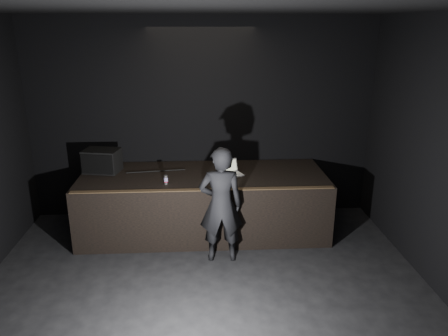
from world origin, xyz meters
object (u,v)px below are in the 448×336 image
stage_riser (204,203)px  person (221,205)px  stage_monitor (102,161)px  laptop (230,171)px  beer_can (166,180)px

stage_riser → person: size_ratio=2.31×
person → stage_monitor: bearing=-32.6°
laptop → beer_can: bearing=177.9°
stage_riser → laptop: bearing=-2.2°
laptop → person: bearing=-126.1°
stage_monitor → laptop: 2.14m
stage_riser → stage_monitor: 1.82m
beer_can → stage_riser: bearing=36.7°
stage_riser → beer_can: 0.92m
stage_monitor → laptop: (2.12, -0.25, -0.13)m
laptop → person: person is taller
stage_riser → laptop: 0.72m
stage_monitor → laptop: stage_monitor is taller
stage_riser → beer_can: (-0.57, -0.43, 0.57)m
stage_riser → laptop: size_ratio=9.42×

